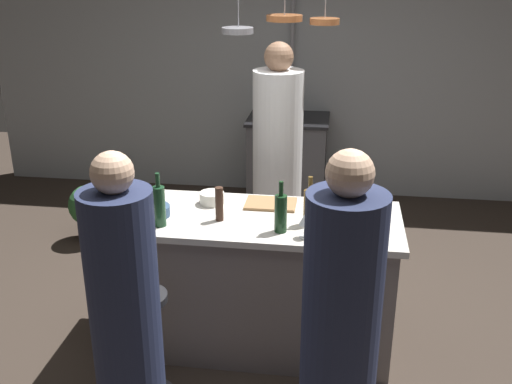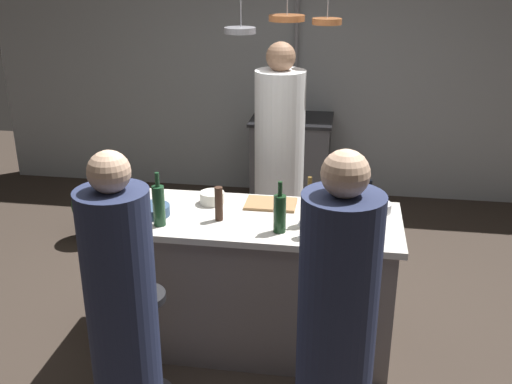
# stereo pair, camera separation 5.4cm
# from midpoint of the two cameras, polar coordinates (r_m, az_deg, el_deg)

# --- Properties ---
(ground_plane) EXTENTS (9.00, 9.00, 0.00)m
(ground_plane) POSITION_cam_midpoint_polar(r_m,az_deg,el_deg) (4.09, 0.05, -13.95)
(ground_plane) COLOR #382D26
(back_wall) EXTENTS (6.40, 0.16, 2.60)m
(back_wall) POSITION_cam_midpoint_polar(r_m,az_deg,el_deg) (6.25, 4.17, 11.61)
(back_wall) COLOR #9EA3A8
(back_wall) RESTS_ON ground_plane
(kitchen_island) EXTENTS (1.80, 0.72, 0.90)m
(kitchen_island) POSITION_cam_midpoint_polar(r_m,az_deg,el_deg) (3.84, 0.06, -8.44)
(kitchen_island) COLOR slate
(kitchen_island) RESTS_ON ground_plane
(stove_range) EXTENTS (0.80, 0.64, 0.89)m
(stove_range) POSITION_cam_midpoint_polar(r_m,az_deg,el_deg) (6.07, 3.62, 3.01)
(stove_range) COLOR #47474C
(stove_range) RESTS_ON ground_plane
(chef) EXTENTS (0.38, 0.38, 1.80)m
(chef) POSITION_cam_midpoint_polar(r_m,az_deg,el_deg) (4.65, 2.55, 2.24)
(chef) COLOR white
(chef) RESTS_ON ground_plane
(bar_stool_left) EXTENTS (0.28, 0.28, 0.68)m
(bar_stool_left) POSITION_cam_midpoint_polar(r_m,az_deg,el_deg) (3.48, -10.06, -13.81)
(bar_stool_left) COLOR #4C4C51
(bar_stool_left) RESTS_ON ground_plane
(guest_left) EXTENTS (0.34, 0.34, 1.60)m
(guest_left) POSITION_cam_midpoint_polar(r_m,az_deg,el_deg) (3.00, -12.03, -11.93)
(guest_left) COLOR #262D4C
(guest_left) RESTS_ON ground_plane
(bar_stool_right) EXTENTS (0.28, 0.28, 0.68)m
(bar_stool_right) POSITION_cam_midpoint_polar(r_m,az_deg,el_deg) (3.33, 7.40, -15.48)
(bar_stool_right) COLOR #4C4C51
(bar_stool_right) RESTS_ON ground_plane
(guest_right) EXTENTS (0.35, 0.35, 1.66)m
(guest_right) POSITION_cam_midpoint_polar(r_m,az_deg,el_deg) (2.78, 8.17, -13.81)
(guest_right) COLOR #262D4C
(guest_right) RESTS_ON ground_plane
(overhead_pot_rack) EXTENTS (0.88, 1.56, 2.17)m
(overhead_pot_rack) POSITION_cam_midpoint_polar(r_m,az_deg,el_deg) (5.15, 3.35, 14.00)
(overhead_pot_rack) COLOR gray
(overhead_pot_rack) RESTS_ON ground_plane
(potted_plant) EXTENTS (0.36, 0.36, 0.52)m
(potted_plant) POSITION_cam_midpoint_polar(r_m,az_deg,el_deg) (5.47, -15.01, -1.53)
(potted_plant) COLOR brown
(potted_plant) RESTS_ON ground_plane
(cutting_board) EXTENTS (0.32, 0.22, 0.02)m
(cutting_board) POSITION_cam_midpoint_polar(r_m,az_deg,el_deg) (3.80, 1.83, -1.13)
(cutting_board) COLOR #997047
(cutting_board) RESTS_ON kitchen_island
(pepper_mill) EXTENTS (0.05, 0.05, 0.21)m
(pepper_mill) POSITION_cam_midpoint_polar(r_m,az_deg,el_deg) (3.55, -3.13, -1.13)
(pepper_mill) COLOR #382319
(pepper_mill) RESTS_ON kitchen_island
(wine_bottle_amber) EXTENTS (0.07, 0.07, 0.30)m
(wine_bottle_amber) POSITION_cam_midpoint_polar(r_m,az_deg,el_deg) (3.50, 5.50, -1.40)
(wine_bottle_amber) COLOR brown
(wine_bottle_amber) RESTS_ON kitchen_island
(wine_bottle_green) EXTENTS (0.07, 0.07, 0.33)m
(wine_bottle_green) POSITION_cam_midpoint_polar(r_m,az_deg,el_deg) (3.51, -8.82, -1.22)
(wine_bottle_green) COLOR #193D23
(wine_bottle_green) RESTS_ON kitchen_island
(wine_bottle_white) EXTENTS (0.07, 0.07, 0.30)m
(wine_bottle_white) POSITION_cam_midpoint_polar(r_m,az_deg,el_deg) (3.60, 9.89, -0.97)
(wine_bottle_white) COLOR gray
(wine_bottle_white) RESTS_ON kitchen_island
(wine_bottle_red) EXTENTS (0.07, 0.07, 0.31)m
(wine_bottle_red) POSITION_cam_midpoint_polar(r_m,az_deg,el_deg) (3.40, 2.73, -1.98)
(wine_bottle_red) COLOR #143319
(wine_bottle_red) RESTS_ON kitchen_island
(wine_bottle_dark) EXTENTS (0.07, 0.07, 0.33)m
(wine_bottle_dark) POSITION_cam_midpoint_polar(r_m,az_deg,el_deg) (3.40, 11.04, -2.09)
(wine_bottle_dark) COLOR black
(wine_bottle_dark) RESTS_ON kitchen_island
(wine_glass_near_right_guest) EXTENTS (0.07, 0.07, 0.15)m
(wine_glass_near_right_guest) POSITION_cam_midpoint_polar(r_m,az_deg,el_deg) (3.47, 8.50, -1.87)
(wine_glass_near_right_guest) COLOR silver
(wine_glass_near_right_guest) RESTS_ON kitchen_island
(wine_glass_near_left_guest) EXTENTS (0.07, 0.07, 0.15)m
(wine_glass_near_left_guest) POSITION_cam_midpoint_polar(r_m,az_deg,el_deg) (3.33, 5.02, -2.75)
(wine_glass_near_left_guest) COLOR silver
(wine_glass_near_left_guest) RESTS_ON kitchen_island
(wine_glass_by_chef) EXTENTS (0.07, 0.07, 0.15)m
(wine_glass_by_chef) POSITION_cam_midpoint_polar(r_m,az_deg,el_deg) (3.80, -8.98, 0.21)
(wine_glass_by_chef) COLOR silver
(wine_glass_by_chef) RESTS_ON kitchen_island
(mixing_bowl_blue) EXTENTS (0.20, 0.20, 0.06)m
(mixing_bowl_blue) POSITION_cam_midpoint_polar(r_m,az_deg,el_deg) (3.69, -9.36, -1.73)
(mixing_bowl_blue) COLOR #334C6B
(mixing_bowl_blue) RESTS_ON kitchen_island
(mixing_bowl_ceramic) EXTENTS (0.16, 0.16, 0.08)m
(mixing_bowl_ceramic) POSITION_cam_midpoint_polar(r_m,az_deg,el_deg) (3.82, -3.79, -0.55)
(mixing_bowl_ceramic) COLOR silver
(mixing_bowl_ceramic) RESTS_ON kitchen_island
(mixing_bowl_steel) EXTENTS (0.18, 0.18, 0.06)m
(mixing_bowl_steel) POSITION_cam_midpoint_polar(r_m,az_deg,el_deg) (3.78, 11.85, -1.42)
(mixing_bowl_steel) COLOR #B7B7BC
(mixing_bowl_steel) RESTS_ON kitchen_island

